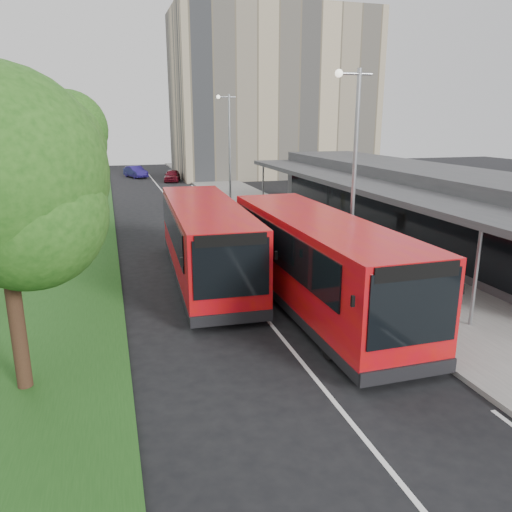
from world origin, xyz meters
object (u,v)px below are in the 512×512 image
at_px(lamp_post_far, 228,142).
at_px(tree_mid, 52,155).
at_px(bollard, 259,204).
at_px(car_far, 136,172).
at_px(bus_main, 317,263).
at_px(litter_bin, 298,227).
at_px(tree_far, 68,135).
at_px(car_near, 172,176).
at_px(bus_second, 206,241).
at_px(lamp_post_near, 353,166).

bearing_deg(lamp_post_far, tree_mid, -130.68).
xyz_separation_m(bollard, car_far, (-6.91, 25.46, -0.04)).
distance_m(bus_main, litter_bin, 10.71).
distance_m(tree_far, car_far, 23.38).
height_order(car_near, car_far, car_far).
xyz_separation_m(car_near, car_far, (-3.51, 4.80, 0.03)).
relative_size(bus_main, bollard, 10.52).
bearing_deg(litter_bin, lamp_post_far, 95.28).
bearing_deg(bollard, bus_second, -115.26).
height_order(litter_bin, car_far, car_far).
bearing_deg(litter_bin, lamp_post_near, -97.57).
bearing_deg(lamp_post_far, car_near, 97.80).
bearing_deg(lamp_post_near, tree_mid, 147.64).
bearing_deg(car_far, lamp_post_near, -102.38).
bearing_deg(car_near, tree_far, -104.24).
distance_m(tree_far, car_near, 20.15).
height_order(bus_main, car_far, bus_main).
height_order(lamp_post_far, litter_bin, lamp_post_far).
bearing_deg(lamp_post_near, bus_second, 154.73).
height_order(lamp_post_near, bollard, lamp_post_near).
height_order(tree_mid, car_near, tree_mid).
xyz_separation_m(bus_second, car_near, (2.92, 34.07, -0.98)).
relative_size(tree_mid, bus_main, 0.66).
xyz_separation_m(tree_far, car_near, (8.87, 17.46, -4.74)).
relative_size(tree_mid, bus_second, 0.67).
xyz_separation_m(bus_main, bus_second, (-3.02, 4.40, -0.04)).
xyz_separation_m(lamp_post_far, litter_bin, (1.09, -11.80, -4.10)).
xyz_separation_m(tree_mid, car_far, (5.36, 34.27, -4.20)).
bearing_deg(bus_main, lamp_post_near, 41.66).
height_order(tree_mid, bus_second, tree_mid).
bearing_deg(lamp_post_far, bus_second, -106.45).
xyz_separation_m(lamp_post_far, bus_main, (-2.16, -21.96, -3.07)).
height_order(lamp_post_far, car_far, lamp_post_far).
bearing_deg(car_far, tree_mid, -119.21).
xyz_separation_m(lamp_post_far, bus_second, (-5.18, -17.55, -3.11)).
bearing_deg(tree_mid, litter_bin, 5.37).
height_order(litter_bin, bollard, bollard).
xyz_separation_m(tree_far, litter_bin, (12.22, -10.85, -4.75)).
relative_size(lamp_post_far, litter_bin, 8.48).
distance_m(lamp_post_far, bus_second, 18.56).
bearing_deg(lamp_post_far, litter_bin, -84.72).
relative_size(lamp_post_near, bollard, 7.40).
distance_m(bollard, car_near, 20.94).
bearing_deg(tree_mid, lamp_post_near, -32.36).
height_order(tree_mid, car_far, tree_mid).
distance_m(tree_mid, lamp_post_near, 13.18).
bearing_deg(lamp_post_near, bollard, 85.87).
height_order(litter_bin, car_near, car_near).
xyz_separation_m(tree_far, car_far, (5.36, 22.27, -4.71)).
relative_size(tree_far, car_far, 2.09).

